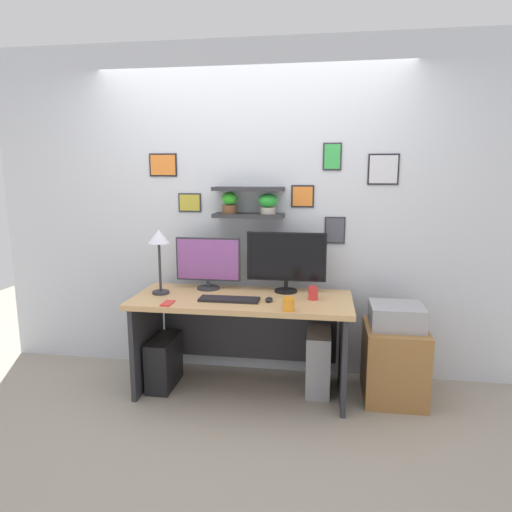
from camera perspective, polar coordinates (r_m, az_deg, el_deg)
The scene contains 15 objects.
ground_plane at distance 3.70m, azimuth -1.72°, elevation -16.48°, with size 8.00×8.00×0.00m, color gray.
back_wall_assembly at distance 3.74m, azimuth -0.59°, elevation 5.53°, with size 4.40×0.24×2.70m.
desk at distance 3.54m, azimuth -1.61°, elevation -8.24°, with size 1.64×0.68×0.75m.
monitor_left at distance 3.65m, azimuth -6.05°, elevation -0.77°, with size 0.52×0.18×0.42m.
monitor_right at distance 3.54m, azimuth 3.83°, elevation -0.44°, with size 0.62×0.18×0.47m.
keyboard at distance 3.34m, azimuth -3.39°, elevation -5.46°, with size 0.44×0.14×0.02m, color black.
computer_mouse at distance 3.31m, azimuth 1.65°, elevation -5.48°, with size 0.06×0.09×0.03m, color black.
desk_lamp at distance 3.53m, azimuth -12.11°, elevation 1.53°, with size 0.17×0.17×0.50m.
cell_phone at distance 3.32m, azimuth -11.04°, elevation -5.84°, with size 0.07×0.14×0.01m, color red.
coffee_mug at distance 3.10m, azimuth 4.12°, elevation -6.05°, with size 0.08×0.08×0.09m, color orange.
pen_cup at distance 3.38m, azimuth 7.18°, elevation -4.64°, with size 0.07×0.07×0.10m, color red.
drawer_cabinet at distance 3.63m, azimuth 16.94°, elevation -12.67°, with size 0.44×0.50×0.55m, color #9E6B38.
printer at distance 3.51m, azimuth 17.26°, elevation -7.22°, with size 0.38×0.34×0.17m, color #9E9EA3.
computer_tower_left at distance 3.76m, azimuth -11.48°, elevation -12.92°, with size 0.18×0.40×0.39m, color black.
computer_tower_right at distance 3.64m, azimuth 7.85°, elevation -12.91°, with size 0.18×0.40×0.48m, color #99999E.
Camera 1 is at (0.60, -3.24, 1.67)m, focal length 31.82 mm.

